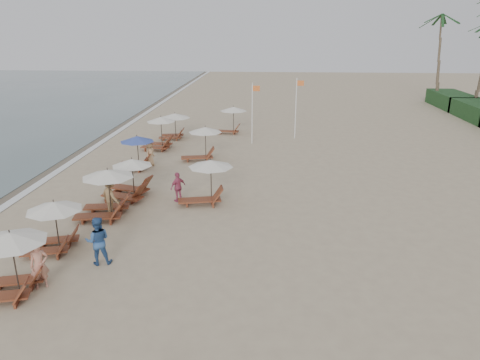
# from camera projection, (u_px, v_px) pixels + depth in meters

# --- Properties ---
(ground) EXTENTS (160.00, 160.00, 0.00)m
(ground) POSITION_uv_depth(u_px,v_px,m) (219.00, 259.00, 17.22)
(ground) COLOR tan
(ground) RESTS_ON ground
(wet_sand_band) EXTENTS (3.20, 140.00, 0.01)m
(wet_sand_band) POSITION_uv_depth(u_px,v_px,m) (34.00, 173.00, 27.50)
(wet_sand_band) COLOR #6B5E4C
(wet_sand_band) RESTS_ON ground
(foam_line) EXTENTS (0.50, 140.00, 0.02)m
(foam_line) POSITION_uv_depth(u_px,v_px,m) (54.00, 173.00, 27.41)
(foam_line) COLOR white
(foam_line) RESTS_ON ground
(lounger_station_0) EXTENTS (2.52, 2.27, 2.26)m
(lounger_station_0) POSITION_uv_depth(u_px,v_px,m) (9.00, 262.00, 14.53)
(lounger_station_0) COLOR brown
(lounger_station_0) RESTS_ON ground
(lounger_station_1) EXTENTS (2.40, 2.13, 2.08)m
(lounger_station_1) POSITION_uv_depth(u_px,v_px,m) (52.00, 225.00, 17.53)
(lounger_station_1) COLOR brown
(lounger_station_1) RESTS_ON ground
(lounger_station_2) EXTENTS (2.78, 2.36, 2.31)m
(lounger_station_2) POSITION_uv_depth(u_px,v_px,m) (104.00, 195.00, 20.75)
(lounger_station_2) COLOR brown
(lounger_station_2) RESTS_ON ground
(lounger_station_3) EXTENTS (2.68, 2.63, 2.08)m
(lounger_station_3) POSITION_uv_depth(u_px,v_px,m) (128.00, 181.00, 23.26)
(lounger_station_3) COLOR brown
(lounger_station_3) RESTS_ON ground
(lounger_station_4) EXTENTS (2.46, 2.11, 2.11)m
(lounger_station_4) POSITION_uv_depth(u_px,v_px,m) (134.00, 153.00, 28.03)
(lounger_station_4) COLOR brown
(lounger_station_4) RESTS_ON ground
(lounger_station_5) EXTENTS (2.54, 2.10, 2.37)m
(lounger_station_5) POSITION_uv_depth(u_px,v_px,m) (158.00, 135.00, 32.76)
(lounger_station_5) COLOR brown
(lounger_station_5) RESTS_ON ground
(lounger_station_6) EXTENTS (2.54, 2.44, 2.06)m
(lounger_station_6) POSITION_uv_depth(u_px,v_px,m) (173.00, 124.00, 35.74)
(lounger_station_6) COLOR brown
(lounger_station_6) RESTS_ON ground
(inland_station_0) EXTENTS (2.85, 2.24, 2.22)m
(inland_station_0) POSITION_uv_depth(u_px,v_px,m) (205.00, 179.00, 22.29)
(inland_station_0) COLOR brown
(inland_station_0) RESTS_ON ground
(inland_station_1) EXTENTS (2.83, 2.24, 2.22)m
(inland_station_1) POSITION_uv_depth(u_px,v_px,m) (201.00, 141.00, 29.79)
(inland_station_1) COLOR brown
(inland_station_1) RESTS_ON ground
(inland_station_2) EXTENTS (2.63, 2.24, 2.22)m
(inland_station_2) POSITION_uv_depth(u_px,v_px,m) (231.00, 117.00, 37.58)
(inland_station_2) COLOR brown
(inland_station_2) RESTS_ON ground
(beachgoer_near) EXTENTS (0.72, 0.67, 1.66)m
(beachgoer_near) POSITION_uv_depth(u_px,v_px,m) (39.00, 265.00, 15.12)
(beachgoer_near) COLOR tan
(beachgoer_near) RESTS_ON ground
(beachgoer_mid_a) EXTENTS (1.05, 0.91, 1.85)m
(beachgoer_mid_a) POSITION_uv_depth(u_px,v_px,m) (98.00, 241.00, 16.63)
(beachgoer_mid_a) COLOR #2D5188
(beachgoer_mid_a) RESTS_ON ground
(beachgoer_mid_b) EXTENTS (1.38, 1.30, 1.88)m
(beachgoer_mid_b) POSITION_uv_depth(u_px,v_px,m) (111.00, 196.00, 21.07)
(beachgoer_mid_b) COLOR #9B7B4F
(beachgoer_mid_b) RESTS_ON ground
(beachgoer_far_a) EXTENTS (0.88, 0.92, 1.54)m
(beachgoer_far_a) POSITION_uv_depth(u_px,v_px,m) (178.00, 187.00, 22.79)
(beachgoer_far_a) COLOR #B4486A
(beachgoer_far_a) RESTS_ON ground
(beachgoer_far_b) EXTENTS (0.65, 0.88, 1.66)m
(beachgoer_far_b) POSITION_uv_depth(u_px,v_px,m) (150.00, 153.00, 28.73)
(beachgoer_far_b) COLOR tan
(beachgoer_far_b) RESTS_ON ground
(flag_pole_near) EXTENTS (0.59, 0.08, 4.57)m
(flag_pole_near) POSITION_uv_depth(u_px,v_px,m) (253.00, 110.00, 33.91)
(flag_pole_near) COLOR silver
(flag_pole_near) RESTS_ON ground
(flag_pole_far) EXTENTS (0.60, 0.08, 4.76)m
(flag_pole_far) POSITION_uv_depth(u_px,v_px,m) (296.00, 105.00, 35.52)
(flag_pole_far) COLOR silver
(flag_pole_far) RESTS_ON ground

